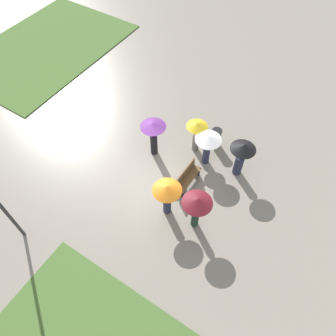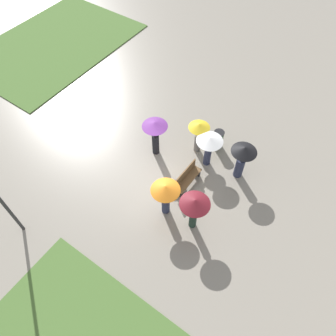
{
  "view_description": "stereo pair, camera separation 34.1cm",
  "coord_description": "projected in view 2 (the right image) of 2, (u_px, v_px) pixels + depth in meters",
  "views": [
    {
      "loc": [
        -6.35,
        -4.71,
        11.89
      ],
      "look_at": [
        0.26,
        -0.49,
        1.12
      ],
      "focal_mm": 35.0,
      "sensor_mm": 36.0,
      "label": 1
    },
    {
      "loc": [
        -6.16,
        -5.0,
        11.89
      ],
      "look_at": [
        0.26,
        -0.49,
        1.12
      ],
      "focal_mm": 35.0,
      "sensor_mm": 36.0,
      "label": 2
    }
  ],
  "objects": [
    {
      "name": "crowd_person_purple",
      "position": [
        155.0,
        130.0,
        14.07
      ],
      "size": [
        1.11,
        1.11,
        1.97
      ],
      "rotation": [
        0.0,
        0.0,
        4.48
      ],
      "color": "black",
      "rests_on": "ground_plane"
    },
    {
      "name": "park_bench",
      "position": [
        187.0,
        178.0,
        13.84
      ],
      "size": [
        1.54,
        0.46,
        0.9
      ],
      "rotation": [
        0.0,
        0.0,
        -0.02
      ],
      "color": "brown",
      "rests_on": "ground_plane"
    },
    {
      "name": "trash_bin",
      "position": [
        218.0,
        139.0,
        15.09
      ],
      "size": [
        0.49,
        0.49,
        0.95
      ],
      "color": "#335638",
      "rests_on": "ground_plane"
    },
    {
      "name": "crowd_person_yellow",
      "position": [
        199.0,
        131.0,
        14.3
      ],
      "size": [
        0.95,
        0.95,
        1.74
      ],
      "rotation": [
        0.0,
        0.0,
        3.55
      ],
      "color": "slate",
      "rests_on": "ground_plane"
    },
    {
      "name": "ground_plane",
      "position": [
        155.0,
        182.0,
        14.27
      ],
      "size": [
        90.0,
        90.0,
        0.0
      ],
      "primitive_type": "plane",
      "color": "gray"
    },
    {
      "name": "crowd_person_white",
      "position": [
        209.0,
        144.0,
        13.82
      ],
      "size": [
        1.15,
        1.15,
        1.72
      ],
      "rotation": [
        0.0,
        0.0,
        0.23
      ],
      "color": "#282D47",
      "rests_on": "ground_plane"
    },
    {
      "name": "crowd_person_black",
      "position": [
        243.0,
        156.0,
        13.42
      ],
      "size": [
        1.07,
        1.07,
        1.89
      ],
      "rotation": [
        0.0,
        0.0,
        2.35
      ],
      "color": "#282D47",
      "rests_on": "ground_plane"
    },
    {
      "name": "crowd_person_maroon",
      "position": [
        195.0,
        206.0,
        11.84
      ],
      "size": [
        1.15,
        1.15,
        1.93
      ],
      "rotation": [
        0.0,
        0.0,
        5.22
      ],
      "color": "#1E3328",
      "rests_on": "ground_plane"
    },
    {
      "name": "crowd_person_orange",
      "position": [
        166.0,
        192.0,
        12.29
      ],
      "size": [
        1.14,
        1.14,
        1.84
      ],
      "rotation": [
        0.0,
        0.0,
        3.76
      ],
      "color": "#282D47",
      "rests_on": "ground_plane"
    },
    {
      "name": "lawn_patch_far",
      "position": [
        54.0,
        44.0,
        20.28
      ],
      "size": [
        9.95,
        7.0,
        0.06
      ],
      "color": "#4C7033",
      "rests_on": "ground_plane"
    }
  ]
}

